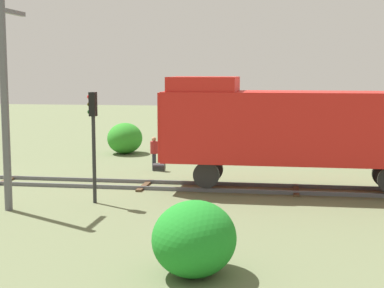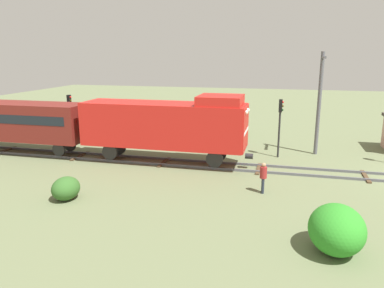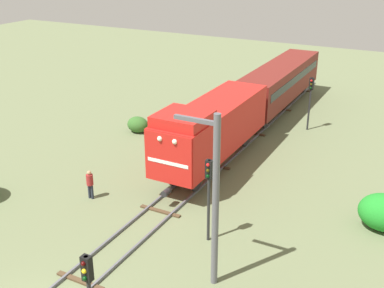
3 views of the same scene
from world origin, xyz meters
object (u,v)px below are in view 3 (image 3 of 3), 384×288
at_px(locomotive, 212,127).
at_px(traffic_signal_far, 311,94).
at_px(traffic_signal_mid, 209,186).
at_px(catenary_mast, 214,198).
at_px(worker_by_signal, 90,182).
at_px(passenger_car_leading, 280,80).

height_order(locomotive, traffic_signal_far, locomotive).
distance_m(traffic_signal_mid, traffic_signal_far, 16.92).
height_order(locomotive, catenary_mast, catenary_mast).
relative_size(worker_by_signal, catenary_mast, 0.23).
distance_m(passenger_car_leading, worker_by_signal, 20.60).
distance_m(passenger_car_leading, traffic_signal_mid, 21.02).
bearing_deg(catenary_mast, worker_by_signal, 159.95).
bearing_deg(traffic_signal_mid, traffic_signal_far, 89.32).
xyz_separation_m(traffic_signal_mid, catenary_mast, (1.53, -2.71, 1.07)).
xyz_separation_m(locomotive, traffic_signal_far, (3.60, 9.52, 0.07)).
height_order(locomotive, worker_by_signal, locomotive).
relative_size(locomotive, catenary_mast, 1.54).
height_order(worker_by_signal, catenary_mast, catenary_mast).
bearing_deg(locomotive, traffic_signal_far, 69.28).
bearing_deg(traffic_signal_far, passenger_car_leading, 133.30).
bearing_deg(catenary_mast, traffic_signal_mid, 119.56).
relative_size(locomotive, traffic_signal_mid, 2.75).
xyz_separation_m(traffic_signal_far, worker_by_signal, (-7.80, -16.29, -1.84)).
relative_size(passenger_car_leading, traffic_signal_mid, 3.32).
bearing_deg(catenary_mast, passenger_car_leading, 101.89).
relative_size(passenger_car_leading, worker_by_signal, 8.24).
bearing_deg(locomotive, traffic_signal_mid, -65.34).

